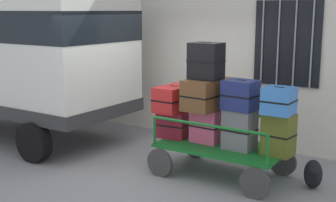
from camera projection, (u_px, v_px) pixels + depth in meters
ground_plane at (151, 168)px, 7.65m from camera, size 40.00×40.00×0.00m
building_wall at (217, 14)px, 8.98m from camera, size 12.00×0.38×5.00m
van at (22, 50)px, 9.23m from camera, size 4.52×2.17×2.92m
luggage_cart at (222, 152)px, 7.22m from camera, size 2.05×1.16×0.50m
cart_railing at (222, 123)px, 7.13m from camera, size 1.92×1.03×0.45m
suitcase_left_bottom at (173, 124)px, 7.62m from camera, size 0.52×0.37×0.45m
suitcase_left_middle at (174, 98)px, 7.57m from camera, size 0.45×0.72×0.42m
suitcase_midleft_bottom at (206, 126)px, 7.33m from camera, size 0.49×0.32×0.55m
suitcase_midleft_middle at (207, 94)px, 7.24m from camera, size 0.55×0.86×0.49m
suitcase_midleft_top at (206, 61)px, 7.10m from camera, size 0.49×0.38×0.57m
suitcase_center_bottom at (240, 130)px, 6.98m from camera, size 0.48×0.39×0.61m
suitcase_center_middle at (240, 95)px, 6.86m from camera, size 0.51×0.43×0.46m
suitcase_midright_bottom at (278, 134)px, 6.68m from camera, size 0.46×0.38×0.63m
suitcase_midright_middle at (279, 101)px, 6.54m from camera, size 0.43×0.41×0.39m
backpack at (313, 174)px, 6.73m from camera, size 0.27×0.22×0.44m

